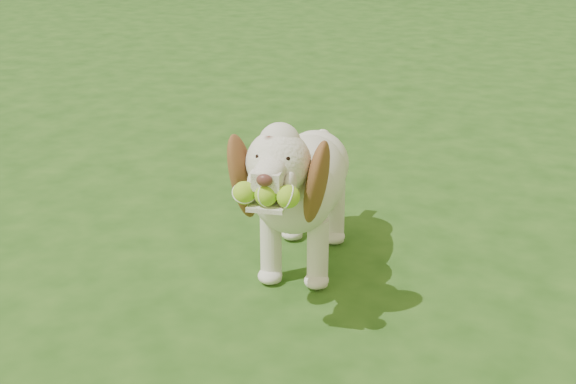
% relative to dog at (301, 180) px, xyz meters
% --- Properties ---
extents(ground, '(80.00, 80.00, 0.00)m').
position_rel_dog_xyz_m(ground, '(-0.33, -0.23, -0.40)').
color(ground, '#204714').
rests_on(ground, ground).
extents(dog, '(0.53, 1.14, 0.74)m').
position_rel_dog_xyz_m(dog, '(0.00, 0.00, 0.00)').
color(dog, white).
rests_on(dog, ground).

